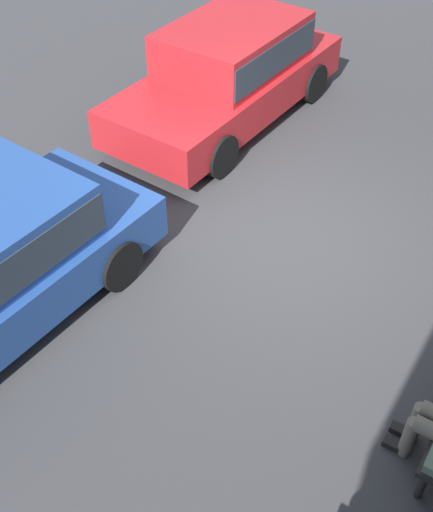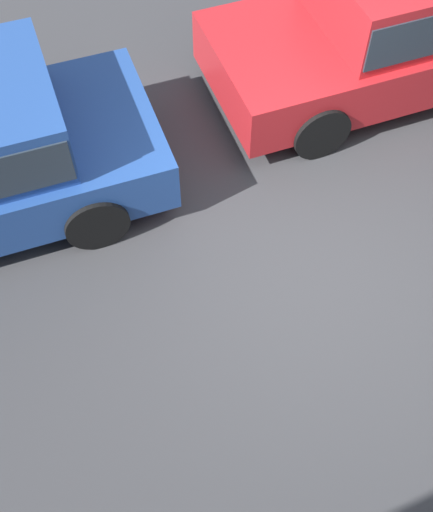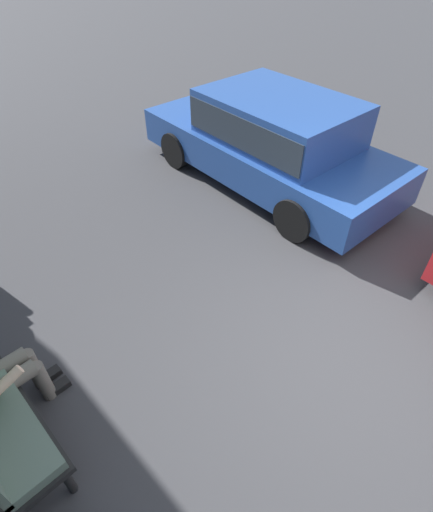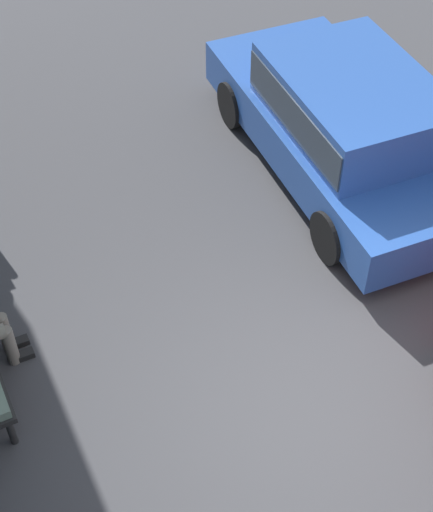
% 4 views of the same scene
% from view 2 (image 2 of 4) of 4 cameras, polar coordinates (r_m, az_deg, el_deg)
% --- Properties ---
extents(ground_plane, '(60.00, 60.00, 0.00)m').
position_cam_2_polar(ground_plane, '(6.15, 9.43, -1.74)').
color(ground_plane, '#38383A').
extents(parked_car_near, '(4.33, 2.00, 1.50)m').
position_cam_2_polar(parked_car_near, '(7.76, 16.69, 19.80)').
color(parked_car_near, red).
rests_on(parked_car_near, ground_plane).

